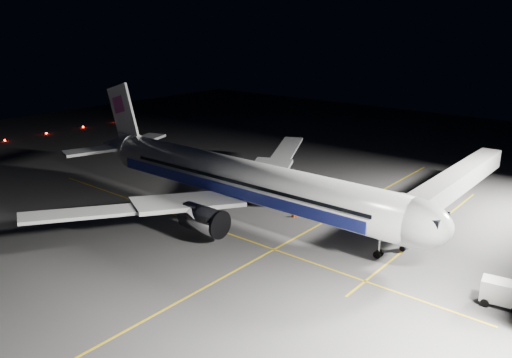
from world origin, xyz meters
The scene contains 12 objects.
ground centered at (0.00, 0.00, 0.00)m, with size 200.00×200.00×0.00m, color #4C4C4F.
guide_line_main centered at (10.00, 0.00, 0.01)m, with size 0.25×80.00×0.01m, color gold.
guide_line_cross centered at (0.00, -6.00, 0.01)m, with size 70.00×0.25×0.01m, color gold.
guide_line_side centered at (22.00, 10.00, 0.01)m, with size 0.25×40.00×0.01m, color gold.
airliner centered at (-1.08, 0.00, 5.16)m, with size 61.48×54.22×16.64m.
jet_bridge centered at (22.00, 18.06, 4.58)m, with size 3.60×34.40×6.30m.
taxiway_lights centered at (-72.00, 0.00, 0.22)m, with size 0.44×60.44×0.44m.
service_truck centered at (34.65, -1.93, 1.35)m, with size 5.19×2.75×2.53m.
baggage_tug centered at (-12.65, 11.92, 0.92)m, with size 3.36×3.06×1.99m.
safety_cone_a centered at (5.52, 4.00, 0.28)m, with size 0.37×0.37×0.56m, color #E04809.
safety_cone_b centered at (6.00, 4.28, 0.26)m, with size 0.34×0.34×0.51m, color #E04809.
safety_cone_c centered at (5.75, 4.00, 0.33)m, with size 0.44×0.44×0.66m, color #E04809.
Camera 1 is at (42.79, -49.04, 25.72)m, focal length 35.00 mm.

